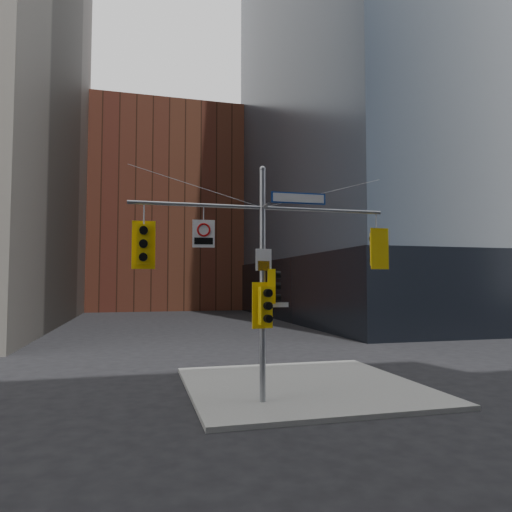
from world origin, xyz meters
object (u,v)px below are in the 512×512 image
regulatory_sign_arm (204,233)px  traffic_light_pole_side (273,286)px  traffic_light_west_arm (143,244)px  signal_assembly (263,259)px  street_sign_blade (299,198)px  traffic_light_pole_front (265,306)px  traffic_light_east_arm (377,249)px

regulatory_sign_arm → traffic_light_pole_side: bearing=3.5°
traffic_light_west_arm → traffic_light_pole_side: (3.85, -0.02, -1.21)m
signal_assembly → traffic_light_pole_side: 0.88m
regulatory_sign_arm → street_sign_blade: bearing=3.5°
street_sign_blade → traffic_light_pole_side: bearing=-178.9°
traffic_light_pole_front → traffic_light_west_arm: bearing=166.6°
traffic_light_pole_front → regulatory_sign_arm: regulatory_sign_arm is taller
regulatory_sign_arm → traffic_light_pole_front: bearing=-4.7°
traffic_light_pole_front → regulatory_sign_arm: size_ratio=1.69×
signal_assembly → street_sign_blade: 2.26m
regulatory_sign_arm → traffic_light_west_arm: bearing=-178.1°
traffic_light_east_arm → traffic_light_pole_front: size_ratio=0.96×
traffic_light_west_arm → street_sign_blade: street_sign_blade is taller
signal_assembly → street_sign_blade: signal_assembly is taller
street_sign_blade → regulatory_sign_arm: (-2.98, -0.02, -1.17)m
signal_assembly → street_sign_blade: bearing=0.2°
street_sign_blade → traffic_light_west_arm: bearing=-179.5°
traffic_light_west_arm → regulatory_sign_arm: size_ratio=1.71×
traffic_light_west_arm → traffic_light_pole_side: 4.04m
traffic_light_east_arm → traffic_light_pole_front: 4.26m
traffic_light_east_arm → traffic_light_pole_side: 3.74m
traffic_light_east_arm → street_sign_blade: 3.10m
traffic_light_west_arm → regulatory_sign_arm: bearing=0.1°
traffic_light_east_arm → traffic_light_west_arm: bearing=-2.0°
traffic_light_west_arm → traffic_light_pole_front: (3.53, -0.28, -1.77)m
signal_assembly → traffic_light_pole_front: bearing=-90.2°
traffic_light_pole_side → traffic_light_east_arm: bearing=-76.4°
signal_assembly → traffic_light_west_arm: signal_assembly is taller
signal_assembly → street_sign_blade: (1.17, 0.00, 1.93)m
signal_assembly → traffic_light_pole_side: (0.32, -0.00, -0.82)m
traffic_light_west_arm → street_sign_blade: size_ratio=0.78×
traffic_light_east_arm → traffic_light_pole_front: traffic_light_east_arm is taller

